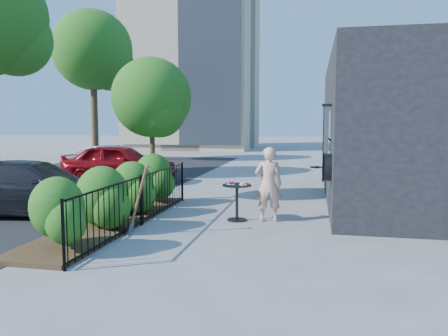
% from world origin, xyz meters
% --- Properties ---
extents(ground, '(120.00, 120.00, 0.00)m').
position_xyz_m(ground, '(0.00, 0.00, 0.00)').
color(ground, gray).
rests_on(ground, ground).
extents(shop_building, '(6.22, 9.00, 4.00)m').
position_xyz_m(shop_building, '(5.50, 4.50, 2.00)').
color(shop_building, black).
rests_on(shop_building, ground).
extents(fence, '(0.05, 6.05, 1.10)m').
position_xyz_m(fence, '(-1.50, 0.00, 0.56)').
color(fence, black).
rests_on(fence, ground).
extents(planting_bed, '(1.30, 6.00, 0.08)m').
position_xyz_m(planting_bed, '(-2.20, 0.00, 0.04)').
color(planting_bed, '#382616').
rests_on(planting_bed, ground).
extents(shrubs, '(1.10, 5.60, 1.24)m').
position_xyz_m(shrubs, '(-2.10, 0.10, 0.70)').
color(shrubs, '#1F5212').
rests_on(shrubs, ground).
extents(patio_tree, '(2.20, 2.20, 3.94)m').
position_xyz_m(patio_tree, '(-2.24, 2.76, 2.76)').
color(patio_tree, '#3F2B19').
rests_on(patio_tree, ground).
extents(street, '(9.00, 30.00, 0.01)m').
position_xyz_m(street, '(-7.00, 3.00, 0.00)').
color(street, black).
rests_on(street, ground).
extents(street_tree_far, '(4.40, 4.40, 8.28)m').
position_xyz_m(street_tree_far, '(-9.94, 13.96, 5.92)').
color(street_tree_far, '#3F2B19').
rests_on(street_tree_far, ground).
extents(cafe_table, '(0.66, 0.66, 0.88)m').
position_xyz_m(cafe_table, '(0.44, 0.86, 0.57)').
color(cafe_table, black).
rests_on(cafe_table, ground).
extents(woman, '(0.66, 0.48, 1.68)m').
position_xyz_m(woman, '(1.14, 0.94, 0.84)').
color(woman, '#E3AD93').
rests_on(woman, ground).
extents(shovel, '(0.49, 0.19, 1.43)m').
position_xyz_m(shovel, '(-1.26, -0.81, 0.63)').
color(shovel, brown).
rests_on(shovel, ground).
extents(car_red, '(4.27, 1.86, 1.43)m').
position_xyz_m(car_red, '(-4.92, 6.26, 0.72)').
color(car_red, maroon).
rests_on(car_red, ground).
extents(car_silver, '(3.98, 1.55, 1.29)m').
position_xyz_m(car_silver, '(-5.59, 7.28, 0.65)').
color(car_silver, '#B1B1B6').
rests_on(car_silver, ground).
extents(car_darkgrey, '(4.71, 2.52, 1.30)m').
position_xyz_m(car_darkgrey, '(-4.49, 0.51, 0.65)').
color(car_darkgrey, black).
rests_on(car_darkgrey, ground).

